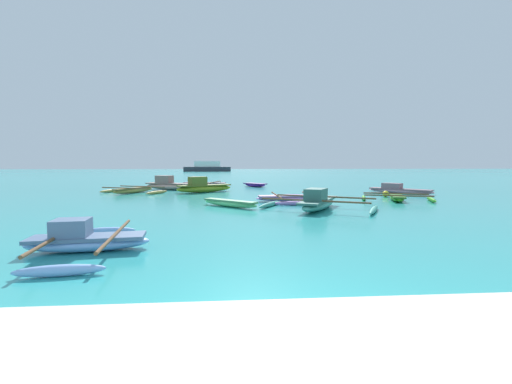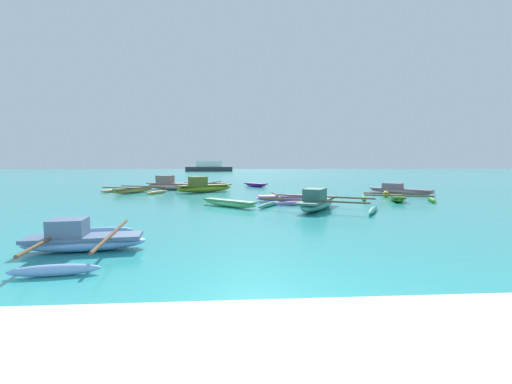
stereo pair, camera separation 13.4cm
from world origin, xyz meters
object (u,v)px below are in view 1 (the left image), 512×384
Objects in this scene: moored_boat_7 at (203,187)px; moored_boat_8 at (169,185)px; moored_boat_4 at (397,198)px; moored_boat_9 at (293,198)px; distant_ferry at (207,167)px; moored_boat_5 at (204,184)px; moored_boat_10 at (86,240)px; moored_boat_6 at (399,190)px; moored_boat_3 at (255,185)px; mooring_buoy_0 at (386,194)px; moored_boat_2 at (134,190)px; moored_boat_0 at (318,202)px; moored_boat_1 at (230,203)px.

moored_boat_7 reaches higher than moored_boat_8.
moored_boat_4 is 11.85m from moored_boat_7.
moored_boat_9 is at bearing -78.95° from moored_boat_7.
moored_boat_8 is at bearing -88.93° from distant_ferry.
moored_boat_10 is (-1.03, -19.84, -0.04)m from moored_boat_5.
moored_boat_10 is at bearing -87.40° from moored_boat_6.
moored_boat_3 is at bearing 49.16° from moored_boat_8.
mooring_buoy_0 is at bearing -81.14° from moored_boat_6.
moored_boat_8 is at bearing -9.23° from moored_boat_2.
moored_boat_0 is 1.26× the size of moored_boat_5.
moored_boat_1 is 0.62× the size of moored_boat_8.
distant_ferry is (-3.73, 61.74, 0.65)m from moored_boat_7.
moored_boat_1 is 13.12m from moored_boat_3.
moored_boat_0 is at bearing -82.60° from moored_boat_9.
moored_boat_4 is 1.02× the size of moored_boat_9.
moored_boat_2 is at bearing -98.52° from moored_boat_8.
moored_boat_2 is 1.20× the size of moored_boat_6.
moored_boat_7 reaches higher than moored_boat_10.
distant_ferry is at bearing 36.28° from moored_boat_0.
moored_boat_4 reaches higher than moored_boat_3.
mooring_buoy_0 is at bearing 66.78° from moored_boat_1.
moored_boat_10 is 76.96m from distant_ferry.
moored_boat_1 is 12.36m from moored_boat_6.
moored_boat_4 is at bearing -69.58° from moored_boat_6.
moored_boat_9 is 68.06m from distant_ferry.
moored_boat_9 is 5.84m from mooring_buoy_0.
mooring_buoy_0 is at bearing -79.25° from moored_boat_2.
moored_boat_9 is (1.13, -10.95, -0.01)m from moored_boat_3.
moored_boat_9 is 10.75× the size of mooring_buoy_0.
mooring_buoy_0 is (13.16, -6.50, -0.18)m from moored_boat_8.
moored_boat_9 is at bearing 36.90° from moored_boat_0.
moored_boat_2 is at bearing -115.82° from moored_boat_5.
moored_boat_3 is at bearing -169.95° from moored_boat_6.
distant_ferry is (-16.24, 63.42, 0.79)m from moored_boat_6.
moored_boat_1 is at bearing 60.08° from moored_boat_10.
moored_boat_6 reaches higher than moored_boat_3.
moored_boat_2 is (-6.18, 7.56, 0.02)m from moored_boat_1.
moored_boat_3 is 11.08m from moored_boat_6.
moored_boat_1 is 9.53m from mooring_buoy_0.
moored_boat_0 is 14.22m from moored_boat_3.
moored_boat_7 is (4.43, 0.21, 0.18)m from moored_boat_2.
moored_boat_4 is 0.34× the size of distant_ferry.
moored_boat_0 is 1.35× the size of moored_boat_7.
moored_boat_9 is at bearing -32.15° from moored_boat_3.
moored_boat_0 is 3.83m from moored_boat_1.
moored_boat_5 is at bearing 79.81° from moored_boat_10.
moored_boat_6 is 15.68m from moored_boat_8.
moored_boat_8 is 1.08× the size of moored_boat_10.
distant_ferry is (-14.01, 67.63, 0.86)m from moored_boat_4.
moored_boat_5 is 1.07× the size of moored_boat_7.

